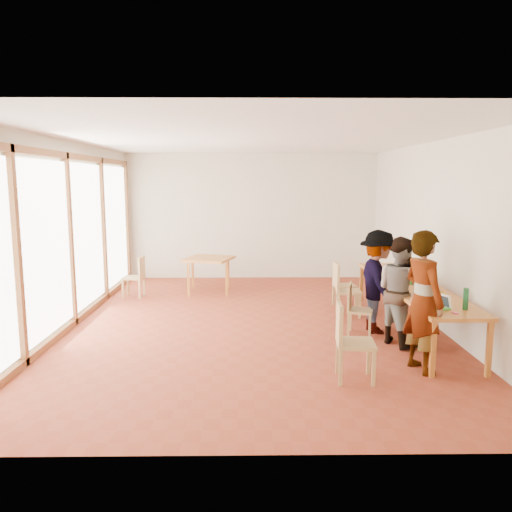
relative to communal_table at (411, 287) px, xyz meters
The scene contains 25 objects.
ground 2.62m from the communal_table, behind, with size 8.00×8.00×0.00m, color brown.
wall_back 5.08m from the communal_table, 119.86° to the left, with size 6.00×0.10×3.00m, color beige.
wall_front 4.49m from the communal_table, 124.44° to the right, with size 6.00×0.10×3.00m, color beige.
wall_right 1.01m from the communal_table, 35.34° to the left, with size 0.10×8.00×3.00m, color beige.
window_wall 5.53m from the communal_table, behind, with size 0.10×8.00×3.00m, color white.
ceiling 3.43m from the communal_table, behind, with size 6.00×8.00×0.04m, color white.
communal_table is the anchor object (origin of this frame).
side_table 4.37m from the communal_table, 141.29° to the left, with size 0.90×0.90×0.75m.
chair_near 2.43m from the communal_table, 124.93° to the right, with size 0.47×0.47×0.50m.
chair_mid 0.98m from the communal_table, 167.04° to the right, with size 0.46×0.46×0.42m.
chair_far 1.26m from the communal_table, 136.50° to the left, with size 0.47×0.47×0.49m.
chair_empty 1.71m from the communal_table, 119.99° to the left, with size 0.42×0.42×0.45m.
chair_spare 5.35m from the communal_table, 154.37° to the left, with size 0.42×0.42×0.45m.
person_near 1.76m from the communal_table, 103.27° to the right, with size 0.65×0.42×1.77m, color gray.
person_mid 0.77m from the communal_table, 118.95° to the right, with size 0.77×0.60×1.58m, color gray.
person_far 0.57m from the communal_table, behind, with size 1.04×0.60×1.61m, color gray.
laptop_near 1.52m from the communal_table, 93.43° to the right, with size 0.26×0.27×0.18m.
laptop_mid 0.10m from the communal_table, 107.94° to the left, with size 0.25×0.26×0.18m.
laptop_far 0.71m from the communal_table, 97.20° to the left, with size 0.24×0.26×0.18m.
yellow_mug 0.98m from the communal_table, 83.94° to the right, with size 0.11×0.11×0.09m, color gold.
green_bottle 1.61m from the communal_table, 83.74° to the right, with size 0.07×0.07×0.28m, color #1B6131.
clear_glass 0.23m from the communal_table, 86.50° to the right, with size 0.07×0.07×0.09m, color silver.
condiment_cup 0.96m from the communal_table, 109.63° to the left, with size 0.08×0.08×0.06m, color white.
pink_phone 1.77m from the communal_table, 90.97° to the right, with size 0.05×0.10×0.01m, color #D43353.
black_pouch 0.27m from the communal_table, 76.06° to the left, with size 0.16×0.26×0.09m, color black.
Camera 1 is at (-0.04, -8.02, 2.37)m, focal length 35.00 mm.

